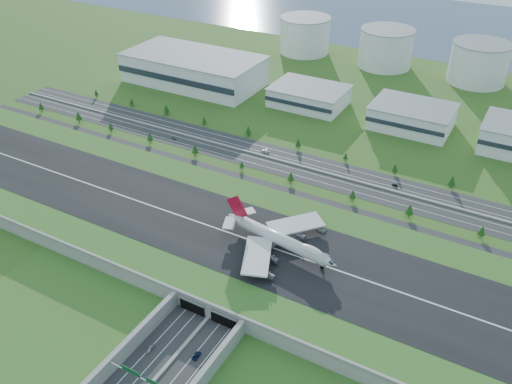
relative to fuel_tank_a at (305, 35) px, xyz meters
The scene contains 18 objects.
ground 332.88m from the fuel_tank_a, 68.84° to the right, with size 1200.00×1200.00×0.00m, color #3B5219.
airfield_deck 332.76m from the fuel_tank_a, 68.84° to the right, with size 520.00×100.00×9.20m.
sign_gantry_near 422.58m from the fuel_tank_a, 73.50° to the right, with size 38.70×0.70×9.80m.
north_expressway 246.84m from the fuel_tank_a, 60.83° to the right, with size 560.00×36.00×0.12m, color #28282B.
tree_row 250.71m from the fuel_tank_a, 60.52° to the right, with size 504.64×48.62×8.45m.
hangar_west 134.72m from the fuel_tank_a, 111.80° to the right, with size 120.00×60.00×25.00m, color silver.
hangar_mid_a 134.54m from the fuel_tank_a, 63.43° to the right, with size 58.00×42.00×15.00m, color silver.
hangar_mid_b 188.43m from the fuel_tank_a, 39.61° to the right, with size 58.00×42.00×17.00m, color silver.
fuel_tank_a is the anchor object (origin of this frame).
fuel_tank_b 85.00m from the fuel_tank_a, ahead, with size 50.00×50.00×35.00m, color silver.
fuel_tank_c 170.00m from the fuel_tank_a, ahead, with size 50.00×50.00×35.00m, color silver.
bay_water 208.82m from the fuel_tank_a, 54.78° to the left, with size 1200.00×260.00×0.06m, color #3C5373.
boeing_747 334.46m from the fuel_tank_a, 67.23° to the right, with size 67.90×63.72×21.09m.
car_0 402.78m from the fuel_tank_a, 74.35° to the right, with size 2.01×5.01×1.71m, color #A3A2A6.
car_2 402.23m from the fuel_tank_a, 71.45° to the right, with size 2.27×4.93×1.37m, color #0D1A43.
car_4 224.71m from the fuel_tank_a, 90.06° to the right, with size 1.67×4.16×1.42m, color #525156.
car_5 263.40m from the fuel_tank_a, 52.46° to the right, with size 1.40×4.01×1.32m, color black.
car_7 220.17m from the fuel_tank_a, 72.09° to the right, with size 2.39×5.87×1.70m, color white.
Camera 1 is at (104.77, -192.78, 181.67)m, focal length 38.00 mm.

